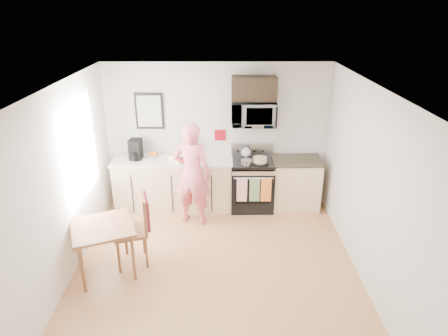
{
  "coord_description": "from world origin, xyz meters",
  "views": [
    {
      "loc": [
        0.09,
        -4.62,
        3.55
      ],
      "look_at": [
        0.12,
        1.0,
        1.19
      ],
      "focal_mm": 32.0,
      "sensor_mm": 36.0,
      "label": 1
    }
  ],
  "objects_px": {
    "range": "(252,185)",
    "dining_table": "(103,232)",
    "chair": "(140,220)",
    "person": "(192,174)",
    "microwave": "(253,113)",
    "cake": "(260,160)"
  },
  "relations": [
    {
      "from": "range",
      "to": "dining_table",
      "type": "height_order",
      "value": "range"
    },
    {
      "from": "chair",
      "to": "cake",
      "type": "distance_m",
      "value": 2.43
    },
    {
      "from": "dining_table",
      "to": "chair",
      "type": "bearing_deg",
      "value": 29.37
    },
    {
      "from": "range",
      "to": "person",
      "type": "bearing_deg",
      "value": -153.22
    },
    {
      "from": "microwave",
      "to": "chair",
      "type": "bearing_deg",
      "value": -133.81
    },
    {
      "from": "dining_table",
      "to": "microwave",
      "type": "bearing_deg",
      "value": 43.26
    },
    {
      "from": "microwave",
      "to": "cake",
      "type": "bearing_deg",
      "value": -60.0
    },
    {
      "from": "range",
      "to": "person",
      "type": "xyz_separation_m",
      "value": [
        -1.04,
        -0.53,
        0.46
      ]
    },
    {
      "from": "range",
      "to": "chair",
      "type": "xyz_separation_m",
      "value": [
        -1.71,
        -1.68,
        0.25
      ]
    },
    {
      "from": "dining_table",
      "to": "chair",
      "type": "relative_size",
      "value": 0.84
    },
    {
      "from": "person",
      "to": "chair",
      "type": "bearing_deg",
      "value": 75.74
    },
    {
      "from": "range",
      "to": "microwave",
      "type": "height_order",
      "value": "microwave"
    },
    {
      "from": "dining_table",
      "to": "cake",
      "type": "distance_m",
      "value": 2.95
    },
    {
      "from": "microwave",
      "to": "person",
      "type": "bearing_deg",
      "value": -148.82
    },
    {
      "from": "microwave",
      "to": "chair",
      "type": "height_order",
      "value": "microwave"
    },
    {
      "from": "range",
      "to": "dining_table",
      "type": "bearing_deg",
      "value": -138.25
    },
    {
      "from": "microwave",
      "to": "chair",
      "type": "relative_size",
      "value": 0.71
    },
    {
      "from": "range",
      "to": "cake",
      "type": "relative_size",
      "value": 3.88
    },
    {
      "from": "range",
      "to": "dining_table",
      "type": "xyz_separation_m",
      "value": [
        -2.17,
        -1.93,
        0.22
      ]
    },
    {
      "from": "dining_table",
      "to": "person",
      "type": "bearing_deg",
      "value": 51.37
    },
    {
      "from": "chair",
      "to": "person",
      "type": "bearing_deg",
      "value": 43.54
    },
    {
      "from": "person",
      "to": "dining_table",
      "type": "relative_size",
      "value": 1.99
    }
  ]
}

